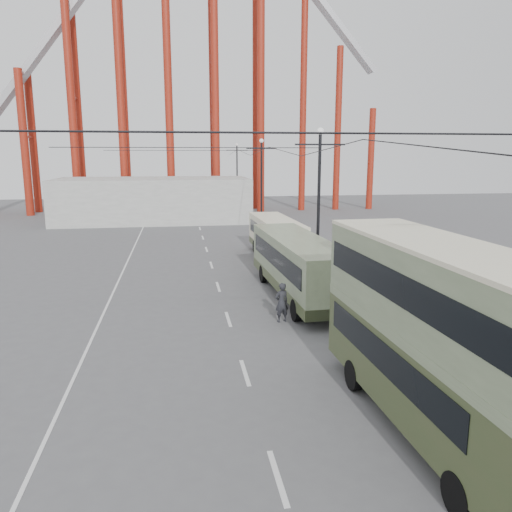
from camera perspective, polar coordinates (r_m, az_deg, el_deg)
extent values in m
plane|color=#535356|center=(15.09, 4.86, -19.18)|extent=(160.00, 160.00, 0.00)
cube|color=silver|center=(32.58, -4.77, -2.16)|extent=(0.15, 82.00, 0.01)
cube|color=silver|center=(34.56, 5.75, -1.38)|extent=(0.12, 120.00, 0.01)
cube|color=silver|center=(33.69, -15.14, -2.07)|extent=(0.12, 120.00, 0.01)
cylinder|color=black|center=(31.98, 7.16, 5.71)|extent=(0.20, 0.20, 9.00)
cylinder|color=black|center=(32.68, 6.97, -1.73)|extent=(0.44, 0.44, 0.50)
cube|color=black|center=(31.82, 7.33, 12.53)|extent=(3.20, 0.10, 0.10)
sphere|color=white|center=(31.85, 7.37, 13.97)|extent=(0.44, 0.44, 0.44)
cylinder|color=black|center=(53.40, 0.62, 8.10)|extent=(0.20, 0.20, 9.00)
cylinder|color=black|center=(53.83, 0.61, 3.58)|extent=(0.44, 0.44, 0.50)
cube|color=black|center=(53.31, 0.63, 12.18)|extent=(3.20, 0.10, 0.10)
sphere|color=white|center=(53.33, 0.63, 13.04)|extent=(0.44, 0.44, 0.44)
cylinder|color=black|center=(75.16, -2.18, 9.09)|extent=(0.20, 0.20, 9.00)
cylinder|color=black|center=(75.46, -2.15, 5.86)|extent=(0.44, 0.44, 0.50)
cube|color=black|center=(75.10, -2.20, 11.98)|extent=(3.20, 0.10, 0.10)
sphere|color=white|center=(75.11, -2.20, 12.59)|extent=(0.44, 0.44, 0.44)
cylinder|color=maroon|center=(70.16, -24.96, 11.55)|extent=(1.00, 1.00, 18.00)
cylinder|color=maroon|center=(74.02, -24.11, 11.56)|extent=(1.00, 1.00, 18.00)
cylinder|color=maroon|center=(69.03, -20.32, 15.67)|extent=(1.00, 1.00, 27.00)
cylinder|color=maroon|center=(72.95, -19.69, 15.45)|extent=(1.00, 1.00, 27.00)
cylinder|color=maroon|center=(68.70, -15.38, 19.77)|extent=(1.00, 1.00, 36.00)
cylinder|color=maroon|center=(72.64, -15.02, 19.31)|extent=(1.00, 1.00, 36.00)
cylinder|color=maroon|center=(69.19, -10.21, 23.72)|extent=(1.00, 1.00, 45.00)
cylinder|color=maroon|center=(73.10, -10.14, 23.05)|extent=(1.00, 1.00, 45.00)
cylinder|color=maroon|center=(70.21, -4.84, 26.61)|extent=(1.00, 1.00, 52.00)
cylinder|color=maroon|center=(74.07, -5.09, 25.80)|extent=(1.00, 1.00, 52.00)
cylinder|color=maroon|center=(75.11, 0.01, 26.82)|extent=(1.00, 1.00, 55.00)
cylinder|color=maroon|center=(71.08, 5.42, 17.38)|extent=(0.90, 0.90, 30.00)
cylinder|color=maroon|center=(72.15, 9.33, 14.01)|extent=(0.90, 0.90, 22.00)
cylinder|color=maroon|center=(73.77, 12.98, 10.70)|extent=(0.90, 0.90, 14.00)
cube|color=#A0A0A4|center=(73.90, 9.69, 24.12)|extent=(9.89, 2.00, 10.87)
cube|color=#9B9C97|center=(59.87, -11.60, 6.32)|extent=(22.00, 10.00, 5.00)
cube|color=#374424|center=(15.03, 19.51, -12.83)|extent=(2.84, 10.17, 2.22)
cube|color=black|center=(14.85, 19.63, -11.23)|extent=(2.82, 8.15, 0.91)
cube|color=#6A7857|center=(14.57, 19.84, -8.29)|extent=(2.86, 10.17, 0.30)
cube|color=#6A7857|center=(14.21, 20.19, -3.49)|extent=(2.84, 10.17, 2.22)
cube|color=black|center=(14.18, 20.22, -3.10)|extent=(2.87, 9.56, 0.86)
cube|color=beige|center=(13.96, 20.52, 1.16)|extent=(2.86, 10.17, 0.12)
cylinder|color=black|center=(17.33, 11.10, -13.21)|extent=(0.31, 1.02, 1.01)
cylinder|color=black|center=(18.25, 17.92, -12.26)|extent=(0.31, 1.02, 1.01)
cylinder|color=black|center=(12.68, 22.18, -23.97)|extent=(0.31, 1.02, 1.01)
cube|color=#6A7857|center=(27.19, 4.84, -0.92)|extent=(3.12, 11.73, 2.54)
cube|color=black|center=(27.10, 4.85, -0.05)|extent=(3.11, 10.47, 1.00)
cube|color=#374424|center=(27.42, 4.80, -2.97)|extent=(3.15, 11.74, 0.53)
cube|color=#6A7857|center=(26.93, 4.89, 1.89)|extent=(3.14, 11.74, 0.17)
cylinder|color=black|center=(30.30, 0.91, -2.15)|extent=(0.34, 1.07, 1.06)
cylinder|color=black|center=(30.88, 5.26, -1.94)|extent=(0.34, 1.07, 1.06)
cylinder|color=black|center=(23.77, 4.46, -6.05)|extent=(0.34, 1.07, 1.06)
cylinder|color=black|center=(24.50, 9.88, -5.65)|extent=(0.34, 1.07, 1.06)
cube|color=beige|center=(37.26, 2.32, 2.24)|extent=(2.69, 9.69, 2.31)
cube|color=black|center=(37.20, 2.33, 2.82)|extent=(2.70, 8.54, 0.91)
cube|color=#374424|center=(37.42, 2.31, 0.85)|extent=(2.72, 9.69, 0.48)
cube|color=beige|center=(37.08, 2.34, 4.12)|extent=(2.71, 9.69, 0.15)
cylinder|color=black|center=(39.66, -0.03, 1.05)|extent=(0.30, 0.97, 0.96)
cylinder|color=black|center=(40.11, 3.03, 1.15)|extent=(0.30, 0.97, 0.96)
cylinder|color=black|center=(34.48, 1.61, -0.55)|extent=(0.30, 0.97, 0.96)
cylinder|color=black|center=(34.99, 5.09, -0.41)|extent=(0.30, 0.97, 0.96)
imported|color=#222327|center=(23.33, 2.95, -5.32)|extent=(0.79, 0.64, 1.88)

